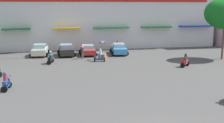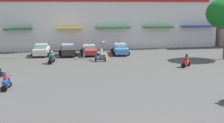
{
  "view_description": "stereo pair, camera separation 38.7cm",
  "coord_description": "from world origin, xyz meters",
  "px_view_note": "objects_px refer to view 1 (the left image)",
  "views": [
    {
      "loc": [
        -4.97,
        -12.15,
        6.65
      ],
      "look_at": [
        0.0,
        12.97,
        1.55
      ],
      "focal_mm": 45.3,
      "sensor_mm": 36.0,
      "label": 1
    },
    {
      "loc": [
        -4.59,
        -12.23,
        6.65
      ],
      "look_at": [
        0.0,
        12.97,
        1.55
      ],
      "focal_mm": 45.3,
      "sensor_mm": 36.0,
      "label": 2
    }
  ],
  "objects_px": {
    "parked_car_1": "(66,50)",
    "pedestrian_0": "(82,52)",
    "scooter_rider_0": "(185,61)",
    "scooter_rider_1": "(6,82)",
    "scooter_rider_3": "(100,56)",
    "balloon_vendor_cart": "(102,53)",
    "parked_car_0": "(40,50)",
    "pedestrian_1": "(118,44)",
    "parked_car_3": "(119,49)",
    "scooter_rider_4": "(50,58)",
    "parked_car_2": "(88,50)"
  },
  "relations": [
    {
      "from": "pedestrian_0",
      "to": "balloon_vendor_cart",
      "type": "height_order",
      "value": "balloon_vendor_cart"
    },
    {
      "from": "parked_car_1",
      "to": "pedestrian_0",
      "type": "relative_size",
      "value": 2.5
    },
    {
      "from": "parked_car_3",
      "to": "scooter_rider_0",
      "type": "xyz_separation_m",
      "value": [
        5.4,
        -9.43,
        -0.15
      ]
    },
    {
      "from": "scooter_rider_3",
      "to": "balloon_vendor_cart",
      "type": "height_order",
      "value": "balloon_vendor_cart"
    },
    {
      "from": "scooter_rider_0",
      "to": "balloon_vendor_cart",
      "type": "bearing_deg",
      "value": 144.73
    },
    {
      "from": "parked_car_1",
      "to": "scooter_rider_4",
      "type": "xyz_separation_m",
      "value": [
        -2.01,
        -4.95,
        -0.16
      ]
    },
    {
      "from": "parked_car_0",
      "to": "parked_car_3",
      "type": "height_order",
      "value": "parked_car_0"
    },
    {
      "from": "parked_car_0",
      "to": "balloon_vendor_cart",
      "type": "relative_size",
      "value": 1.77
    },
    {
      "from": "parked_car_3",
      "to": "scooter_rider_4",
      "type": "bearing_deg",
      "value": -152.41
    },
    {
      "from": "scooter_rider_0",
      "to": "scooter_rider_1",
      "type": "xyz_separation_m",
      "value": [
        -17.88,
        -5.43,
        0.03
      ]
    },
    {
      "from": "parked_car_1",
      "to": "scooter_rider_3",
      "type": "relative_size",
      "value": 2.61
    },
    {
      "from": "pedestrian_0",
      "to": "scooter_rider_4",
      "type": "bearing_deg",
      "value": -151.23
    },
    {
      "from": "scooter_rider_1",
      "to": "pedestrian_0",
      "type": "distance_m",
      "value": 14.18
    },
    {
      "from": "scooter_rider_3",
      "to": "balloon_vendor_cart",
      "type": "distance_m",
      "value": 1.25
    },
    {
      "from": "scooter_rider_0",
      "to": "pedestrian_0",
      "type": "bearing_deg",
      "value": 147.56
    },
    {
      "from": "parked_car_0",
      "to": "parked_car_3",
      "type": "distance_m",
      "value": 10.68
    },
    {
      "from": "parked_car_2",
      "to": "scooter_rider_0",
      "type": "height_order",
      "value": "scooter_rider_0"
    },
    {
      "from": "parked_car_3",
      "to": "scooter_rider_1",
      "type": "distance_m",
      "value": 19.41
    },
    {
      "from": "parked_car_2",
      "to": "scooter_rider_1",
      "type": "relative_size",
      "value": 2.68
    },
    {
      "from": "scooter_rider_0",
      "to": "pedestrian_0",
      "type": "distance_m",
      "value": 12.65
    },
    {
      "from": "parked_car_0",
      "to": "parked_car_3",
      "type": "relative_size",
      "value": 0.92
    },
    {
      "from": "scooter_rider_0",
      "to": "scooter_rider_4",
      "type": "distance_m",
      "value": 15.31
    },
    {
      "from": "pedestrian_1",
      "to": "pedestrian_0",
      "type": "bearing_deg",
      "value": -134.04
    },
    {
      "from": "scooter_rider_0",
      "to": "parked_car_3",
      "type": "bearing_deg",
      "value": 119.77
    },
    {
      "from": "parked_car_1",
      "to": "scooter_rider_0",
      "type": "bearing_deg",
      "value": -37.27
    },
    {
      "from": "pedestrian_0",
      "to": "pedestrian_1",
      "type": "height_order",
      "value": "pedestrian_1"
    },
    {
      "from": "scooter_rider_0",
      "to": "pedestrian_1",
      "type": "height_order",
      "value": "pedestrian_1"
    },
    {
      "from": "parked_car_1",
      "to": "pedestrian_0",
      "type": "bearing_deg",
      "value": -55.62
    },
    {
      "from": "parked_car_3",
      "to": "balloon_vendor_cart",
      "type": "relative_size",
      "value": 1.93
    },
    {
      "from": "scooter_rider_0",
      "to": "pedestrian_1",
      "type": "distance_m",
      "value": 13.73
    },
    {
      "from": "balloon_vendor_cart",
      "to": "scooter_rider_0",
      "type": "bearing_deg",
      "value": -35.27
    },
    {
      "from": "parked_car_0",
      "to": "parked_car_2",
      "type": "relative_size",
      "value": 1.0
    },
    {
      "from": "parked_car_3",
      "to": "pedestrian_1",
      "type": "xyz_separation_m",
      "value": [
        0.6,
        3.42,
        0.23
      ]
    },
    {
      "from": "parked_car_1",
      "to": "parked_car_3",
      "type": "height_order",
      "value": "parked_car_1"
    },
    {
      "from": "parked_car_3",
      "to": "pedestrian_1",
      "type": "distance_m",
      "value": 3.48
    },
    {
      "from": "parked_car_0",
      "to": "scooter_rider_0",
      "type": "xyz_separation_m",
      "value": [
        16.04,
        -10.26,
        -0.18
      ]
    },
    {
      "from": "parked_car_0",
      "to": "balloon_vendor_cart",
      "type": "height_order",
      "value": "balloon_vendor_cart"
    },
    {
      "from": "scooter_rider_1",
      "to": "balloon_vendor_cart",
      "type": "height_order",
      "value": "balloon_vendor_cart"
    },
    {
      "from": "scooter_rider_4",
      "to": "parked_car_0",
      "type": "bearing_deg",
      "value": 104.45
    },
    {
      "from": "pedestrian_1",
      "to": "parked_car_3",
      "type": "bearing_deg",
      "value": -99.97
    },
    {
      "from": "scooter_rider_0",
      "to": "parked_car_0",
      "type": "bearing_deg",
      "value": 147.4
    },
    {
      "from": "parked_car_0",
      "to": "scooter_rider_0",
      "type": "distance_m",
      "value": 19.05
    },
    {
      "from": "pedestrian_1",
      "to": "balloon_vendor_cart",
      "type": "height_order",
      "value": "balloon_vendor_cart"
    },
    {
      "from": "scooter_rider_1",
      "to": "balloon_vendor_cart",
      "type": "xyz_separation_m",
      "value": [
        9.58,
        11.3,
        0.18
      ]
    },
    {
      "from": "parked_car_0",
      "to": "scooter_rider_3",
      "type": "xyz_separation_m",
      "value": [
        7.25,
        -5.53,
        -0.14
      ]
    },
    {
      "from": "parked_car_2",
      "to": "parked_car_3",
      "type": "height_order",
      "value": "parked_car_3"
    },
    {
      "from": "scooter_rider_4",
      "to": "balloon_vendor_cart",
      "type": "bearing_deg",
      "value": 11.15
    },
    {
      "from": "parked_car_2",
      "to": "pedestrian_0",
      "type": "xyz_separation_m",
      "value": [
        -1.0,
        -2.84,
        0.22
      ]
    },
    {
      "from": "scooter_rider_4",
      "to": "pedestrian_0",
      "type": "height_order",
      "value": "pedestrian_0"
    },
    {
      "from": "parked_car_2",
      "to": "pedestrian_0",
      "type": "bearing_deg",
      "value": -109.42
    }
  ]
}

